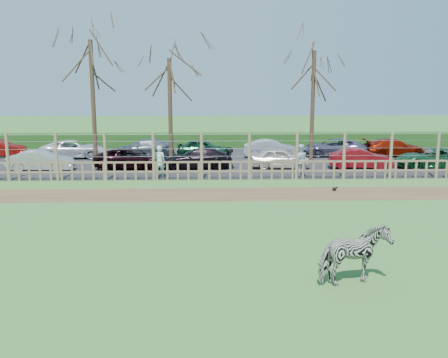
{
  "coord_description": "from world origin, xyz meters",
  "views": [
    {
      "loc": [
        0.36,
        -17.79,
        5.03
      ],
      "look_at": [
        1.0,
        2.5,
        1.1
      ],
      "focal_mm": 40.0,
      "sensor_mm": 36.0,
      "label": 1
    }
  ],
  "objects_px": {
    "car_1": "(41,161)",
    "car_6": "(433,158)",
    "car_4": "(280,158)",
    "car_8": "(74,149)",
    "car_3": "(198,158)",
    "car_9": "(144,148)",
    "zebra": "(354,255)",
    "crow": "(334,189)",
    "car_10": "(203,148)",
    "car_5": "(360,159)",
    "car_2": "(132,159)",
    "car_12": "(333,147)",
    "visitor_a": "(159,162)",
    "tree_mid": "(170,85)",
    "car_13": "(394,147)",
    "visitor_b": "(300,160)",
    "tree_left": "(92,73)",
    "car_11": "(271,149)",
    "tree_right": "(313,79)"
  },
  "relations": [
    {
      "from": "visitor_b",
      "to": "car_5",
      "type": "relative_size",
      "value": 0.47
    },
    {
      "from": "tree_left",
      "to": "tree_right",
      "type": "distance_m",
      "value": 13.59
    },
    {
      "from": "tree_right",
      "to": "car_11",
      "type": "distance_m",
      "value": 5.44
    },
    {
      "from": "car_3",
      "to": "car_5",
      "type": "distance_m",
      "value": 9.57
    },
    {
      "from": "tree_mid",
      "to": "tree_right",
      "type": "distance_m",
      "value": 9.02
    },
    {
      "from": "car_1",
      "to": "car_2",
      "type": "distance_m",
      "value": 5.14
    },
    {
      "from": "tree_left",
      "to": "car_6",
      "type": "xyz_separation_m",
      "value": [
        20.09,
        -1.6,
        -4.98
      ]
    },
    {
      "from": "visitor_a",
      "to": "crow",
      "type": "bearing_deg",
      "value": 150.05
    },
    {
      "from": "car_2",
      "to": "car_8",
      "type": "height_order",
      "value": "same"
    },
    {
      "from": "visitor_a",
      "to": "car_4",
      "type": "height_order",
      "value": "visitor_a"
    },
    {
      "from": "car_1",
      "to": "car_5",
      "type": "relative_size",
      "value": 1.0
    },
    {
      "from": "crow",
      "to": "car_1",
      "type": "distance_m",
      "value": 16.54
    },
    {
      "from": "car_8",
      "to": "car_11",
      "type": "relative_size",
      "value": 1.19
    },
    {
      "from": "zebra",
      "to": "car_9",
      "type": "relative_size",
      "value": 0.44
    },
    {
      "from": "car_5",
      "to": "tree_mid",
      "type": "bearing_deg",
      "value": 83.24
    },
    {
      "from": "car_2",
      "to": "car_5",
      "type": "distance_m",
      "value": 13.42
    },
    {
      "from": "crow",
      "to": "car_4",
      "type": "relative_size",
      "value": 0.07
    },
    {
      "from": "tree_right",
      "to": "car_5",
      "type": "distance_m",
      "value": 6.02
    },
    {
      "from": "car_8",
      "to": "zebra",
      "type": "bearing_deg",
      "value": -154.19
    },
    {
      "from": "tree_mid",
      "to": "tree_right",
      "type": "xyz_separation_m",
      "value": [
        9.0,
        0.5,
        0.37
      ]
    },
    {
      "from": "car_8",
      "to": "crow",
      "type": "bearing_deg",
      "value": -130.08
    },
    {
      "from": "car_6",
      "to": "car_8",
      "type": "bearing_deg",
      "value": -97.53
    },
    {
      "from": "tree_right",
      "to": "car_8",
      "type": "relative_size",
      "value": 1.7
    },
    {
      "from": "crow",
      "to": "car_10",
      "type": "bearing_deg",
      "value": 119.67
    },
    {
      "from": "tree_right",
      "to": "zebra",
      "type": "relative_size",
      "value": 4.04
    },
    {
      "from": "car_3",
      "to": "car_9",
      "type": "relative_size",
      "value": 1.0
    },
    {
      "from": "zebra",
      "to": "car_4",
      "type": "bearing_deg",
      "value": -21.61
    },
    {
      "from": "car_3",
      "to": "visitor_a",
      "type": "bearing_deg",
      "value": -36.2
    },
    {
      "from": "car_13",
      "to": "car_5",
      "type": "bearing_deg",
      "value": 142.32
    },
    {
      "from": "zebra",
      "to": "car_5",
      "type": "xyz_separation_m",
      "value": [
        5.27,
        16.82,
        -0.13
      ]
    },
    {
      "from": "visitor_b",
      "to": "car_13",
      "type": "height_order",
      "value": "visitor_b"
    },
    {
      "from": "zebra",
      "to": "visitor_a",
      "type": "relative_size",
      "value": 1.05
    },
    {
      "from": "tree_mid",
      "to": "car_12",
      "type": "distance_m",
      "value": 12.05
    },
    {
      "from": "tree_mid",
      "to": "tree_right",
      "type": "bearing_deg",
      "value": 3.18
    },
    {
      "from": "car_2",
      "to": "car_11",
      "type": "distance_m",
      "value": 9.71
    },
    {
      "from": "zebra",
      "to": "car_2",
      "type": "xyz_separation_m",
      "value": [
        -8.14,
        17.34,
        -0.13
      ]
    },
    {
      "from": "car_2",
      "to": "car_9",
      "type": "height_order",
      "value": "same"
    },
    {
      "from": "car_11",
      "to": "visitor_b",
      "type": "bearing_deg",
      "value": -170.21
    },
    {
      "from": "car_1",
      "to": "car_6",
      "type": "height_order",
      "value": "same"
    },
    {
      "from": "car_2",
      "to": "car_11",
      "type": "xyz_separation_m",
      "value": [
        8.73,
        4.25,
        0.0
      ]
    },
    {
      "from": "car_2",
      "to": "car_12",
      "type": "bearing_deg",
      "value": -64.32
    },
    {
      "from": "car_4",
      "to": "car_5",
      "type": "xyz_separation_m",
      "value": [
        4.67,
        -0.34,
        0.0
      ]
    },
    {
      "from": "car_6",
      "to": "car_8",
      "type": "height_order",
      "value": "same"
    },
    {
      "from": "crow",
      "to": "car_9",
      "type": "height_order",
      "value": "car_9"
    },
    {
      "from": "car_1",
      "to": "car_2",
      "type": "relative_size",
      "value": 0.84
    },
    {
      "from": "visitor_b",
      "to": "car_3",
      "type": "relative_size",
      "value": 0.42
    },
    {
      "from": "car_12",
      "to": "car_13",
      "type": "relative_size",
      "value": 1.04
    },
    {
      "from": "car_4",
      "to": "car_8",
      "type": "relative_size",
      "value": 0.82
    },
    {
      "from": "car_13",
      "to": "car_11",
      "type": "bearing_deg",
      "value": 91.86
    },
    {
      "from": "zebra",
      "to": "car_6",
      "type": "relative_size",
      "value": 0.42
    }
  ]
}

